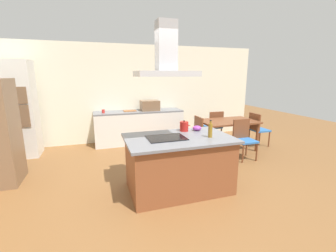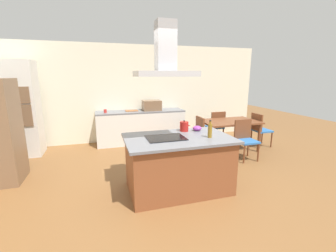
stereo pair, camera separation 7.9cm
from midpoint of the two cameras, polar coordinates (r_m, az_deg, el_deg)
ground at (r=5.30m, az=-2.50°, el=-8.04°), size 16.00×16.00×0.00m
wall_back at (r=6.68m, az=-6.40°, el=8.12°), size 7.20×0.10×2.70m
kitchen_island at (r=3.80m, az=3.17°, el=-9.31°), size 1.71×1.08×0.90m
cooktop at (r=3.59m, az=0.06°, el=-2.97°), size 0.60×0.44×0.01m
tea_kettle at (r=4.03m, az=4.64°, el=-0.08°), size 0.20×0.15×0.20m
olive_oil_bottle at (r=3.66m, az=11.08°, el=-1.06°), size 0.07×0.07×0.28m
mixing_bowl at (r=4.10m, az=7.86°, el=-0.55°), size 0.16×0.16×0.09m
back_counter at (r=6.44m, az=-6.41°, el=-0.16°), size 2.42×0.62×0.90m
countertop_microwave at (r=6.40m, az=-3.77°, el=5.18°), size 0.50×0.38×0.28m
coffee_mug_red at (r=6.20m, az=-15.11°, el=3.64°), size 0.08×0.08×0.09m
cutting_board at (r=6.37m, az=-8.74°, el=3.82°), size 0.34×0.24×0.02m
wall_oven_stack at (r=6.23m, az=-32.46°, el=3.58°), size 0.70×0.66×2.20m
dining_table at (r=5.93m, az=15.50°, el=0.47°), size 1.40×0.90×0.75m
chair_facing_back_wall at (r=6.52m, az=12.32°, el=0.30°), size 0.42×0.42×0.89m
chair_at_left_end at (r=5.54m, az=7.36°, el=-1.70°), size 0.42×0.42×0.89m
chair_at_right_end at (r=6.49m, az=22.27°, el=-0.42°), size 0.42×0.42×0.89m
chair_facing_island at (r=5.43m, az=19.13°, el=-2.59°), size 0.42×0.42×0.89m
range_hood at (r=3.46m, az=0.06°, el=16.47°), size 0.90×0.55×0.78m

